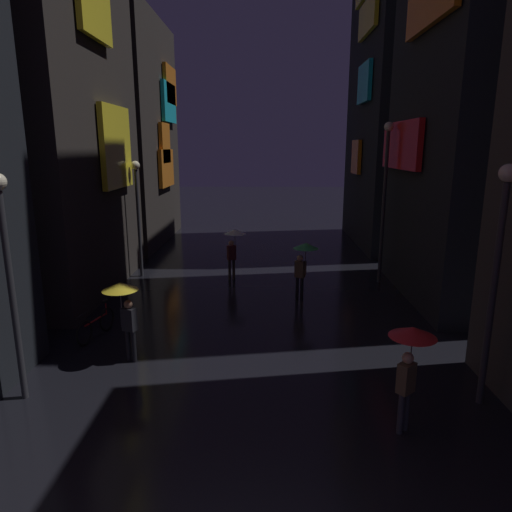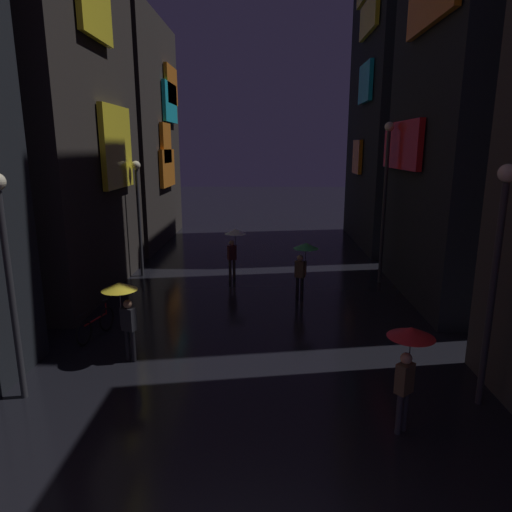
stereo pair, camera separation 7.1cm
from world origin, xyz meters
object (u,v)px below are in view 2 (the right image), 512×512
at_px(bicycle_parked_at_storefront, 96,324).
at_px(pedestrian_near_crossing_clear, 234,240).
at_px(pedestrian_far_right_yellow, 123,300).
at_px(streetlamp_right_near, 497,259).
at_px(pedestrian_foreground_right_green, 304,255).
at_px(streetlamp_left_far, 138,204).
at_px(streetlamp_left_near, 7,261).
at_px(streetlamp_right_far, 385,187).
at_px(pedestrian_midstreet_centre_red, 409,351).

bearing_deg(bicycle_parked_at_storefront, pedestrian_near_crossing_clear, 59.58).
bearing_deg(pedestrian_far_right_yellow, streetlamp_right_near, -12.44).
xyz_separation_m(pedestrian_foreground_right_green, streetlamp_left_far, (-6.69, 2.99, 1.43)).
bearing_deg(streetlamp_left_near, pedestrian_near_crossing_clear, 67.03).
relative_size(bicycle_parked_at_storefront, streetlamp_left_near, 0.36).
height_order(pedestrian_foreground_right_green, streetlamp_right_far, streetlamp_right_far).
xyz_separation_m(pedestrian_midstreet_centre_red, pedestrian_foreground_right_green, (-1.40, 7.75, 0.00)).
height_order(streetlamp_left_far, streetlamp_right_far, streetlamp_right_far).
height_order(pedestrian_midstreet_centre_red, pedestrian_near_crossing_clear, same).
distance_m(pedestrian_far_right_yellow, pedestrian_foreground_right_green, 7.01).
relative_size(pedestrian_far_right_yellow, streetlamp_left_near, 0.43).
distance_m(pedestrian_midstreet_centre_red, streetlamp_right_far, 10.50).
height_order(pedestrian_far_right_yellow, pedestrian_foreground_right_green, same).
height_order(bicycle_parked_at_storefront, streetlamp_left_far, streetlamp_left_far).
xyz_separation_m(pedestrian_near_crossing_clear, streetlamp_right_far, (5.99, -0.34, 2.23)).
relative_size(streetlamp_right_near, streetlamp_right_far, 0.80).
relative_size(bicycle_parked_at_storefront, streetlamp_right_far, 0.28).
height_order(pedestrian_near_crossing_clear, streetlamp_right_near, streetlamp_right_near).
bearing_deg(pedestrian_foreground_right_green, streetlamp_left_far, 155.88).
distance_m(streetlamp_right_near, streetlamp_right_far, 9.13).
relative_size(streetlamp_left_near, streetlamp_right_near, 0.96).
height_order(pedestrian_far_right_yellow, pedestrian_midstreet_centre_red, same).
distance_m(pedestrian_near_crossing_clear, bicycle_parked_at_storefront, 7.23).
xyz_separation_m(pedestrian_far_right_yellow, bicycle_parked_at_storefront, (-1.33, 1.48, -1.28)).
xyz_separation_m(pedestrian_foreground_right_green, streetlamp_right_near, (3.31, -6.78, 1.56)).
relative_size(pedestrian_far_right_yellow, bicycle_parked_at_storefront, 1.19).
relative_size(pedestrian_near_crossing_clear, streetlamp_left_far, 0.44).
bearing_deg(pedestrian_midstreet_centre_red, streetlamp_left_near, 173.23).
xyz_separation_m(pedestrian_far_right_yellow, streetlamp_left_near, (-1.74, -1.83, 1.46)).
distance_m(pedestrian_far_right_yellow, streetlamp_left_near, 2.92).
xyz_separation_m(streetlamp_left_near, streetlamp_left_far, (0.00, 9.79, -0.03)).
height_order(pedestrian_foreground_right_green, streetlamp_left_near, streetlamp_left_near).
distance_m(pedestrian_far_right_yellow, pedestrian_near_crossing_clear, 7.95).
bearing_deg(streetlamp_left_near, streetlamp_right_near, 0.07).
xyz_separation_m(pedestrian_foreground_right_green, pedestrian_near_crossing_clear, (-2.68, 2.66, 0.00)).
height_order(pedestrian_midstreet_centre_red, pedestrian_foreground_right_green, same).
distance_m(streetlamp_left_near, streetlamp_right_far, 13.56).
bearing_deg(streetlamp_right_near, pedestrian_near_crossing_clear, 122.39).
distance_m(bicycle_parked_at_storefront, streetlamp_left_far, 7.03).
bearing_deg(pedestrian_far_right_yellow, pedestrian_midstreet_centre_red, -23.76).
bearing_deg(streetlamp_right_far, pedestrian_far_right_yellow, -138.60).
height_order(streetlamp_left_near, streetlamp_right_near, streetlamp_right_near).
relative_size(bicycle_parked_at_storefront, streetlamp_left_far, 0.37).
bearing_deg(pedestrian_midstreet_centre_red, pedestrian_far_right_yellow, 156.24).
distance_m(pedestrian_midstreet_centre_red, pedestrian_near_crossing_clear, 11.18).
distance_m(bicycle_parked_at_storefront, streetlamp_right_near, 10.54).
xyz_separation_m(streetlamp_left_far, streetlamp_right_far, (10.00, -0.67, 0.80)).
distance_m(pedestrian_foreground_right_green, streetlamp_left_near, 9.64).
height_order(pedestrian_near_crossing_clear, streetlamp_left_near, streetlamp_left_near).
relative_size(pedestrian_near_crossing_clear, bicycle_parked_at_storefront, 1.19).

